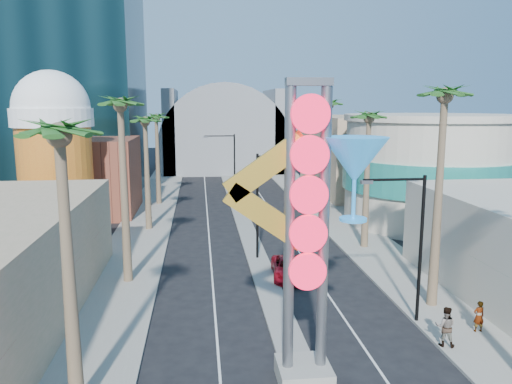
% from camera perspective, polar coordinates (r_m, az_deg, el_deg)
% --- Properties ---
extents(sidewalk_west, '(5.00, 100.00, 0.15)m').
position_cam_1_polar(sidewalk_west, '(52.52, -12.14, -2.84)').
color(sidewalk_west, gray).
rests_on(sidewalk_west, ground).
extents(sidewalk_east, '(5.00, 100.00, 0.15)m').
position_cam_1_polar(sidewalk_east, '(54.01, 8.36, -2.37)').
color(sidewalk_east, gray).
rests_on(sidewalk_east, ground).
extents(median, '(1.60, 84.00, 0.15)m').
position_cam_1_polar(median, '(55.34, -2.00, -1.97)').
color(median, gray).
rests_on(median, ground).
extents(brick_filler_west, '(10.00, 10.00, 8.00)m').
position_cam_1_polar(brick_filler_west, '(55.76, -18.65, 1.70)').
color(brick_filler_west, brown).
rests_on(brick_filler_west, ground).
extents(filler_east, '(10.00, 20.00, 10.00)m').
position_cam_1_polar(filler_east, '(67.40, 11.02, 4.25)').
color(filler_east, tan).
rests_on(filler_east, ground).
extents(beer_mug, '(7.00, 7.00, 14.50)m').
position_cam_1_polar(beer_mug, '(47.87, -22.07, 4.84)').
color(beer_mug, '#C14919').
rests_on(beer_mug, ground).
extents(turquoise_building, '(16.60, 16.60, 10.60)m').
position_cam_1_polar(turquoise_building, '(51.43, 19.15, 2.41)').
color(turquoise_building, '#BBB59E').
rests_on(turquoise_building, ground).
extents(canopy, '(22.00, 16.00, 22.00)m').
position_cam_1_polar(canopy, '(88.37, -3.75, 5.29)').
color(canopy, slate).
rests_on(canopy, ground).
extents(neon_sign, '(6.53, 2.60, 12.55)m').
position_cam_1_polar(neon_sign, '(20.04, 8.13, -2.35)').
color(neon_sign, gray).
rests_on(neon_sign, ground).
extents(streetlight_0, '(3.79, 0.25, 8.00)m').
position_cam_1_polar(streetlight_0, '(36.89, 1.00, -0.42)').
color(streetlight_0, black).
rests_on(streetlight_0, ground).
extents(streetlight_1, '(3.79, 0.25, 8.00)m').
position_cam_1_polar(streetlight_1, '(60.45, -2.99, 3.66)').
color(streetlight_1, black).
rests_on(streetlight_1, ground).
extents(streetlight_2, '(3.45, 0.25, 8.00)m').
position_cam_1_polar(streetlight_2, '(27.18, 17.48, -4.79)').
color(streetlight_2, black).
rests_on(streetlight_2, ground).
extents(palm_0, '(2.40, 2.40, 11.70)m').
position_cam_1_polar(palm_0, '(18.68, -21.47, 4.31)').
color(palm_0, brown).
rests_on(palm_0, ground).
extents(palm_1, '(2.40, 2.40, 12.70)m').
position_cam_1_polar(palm_1, '(32.34, -15.21, 8.37)').
color(palm_1, brown).
rests_on(palm_1, ground).
extents(palm_2, '(2.40, 2.40, 11.20)m').
position_cam_1_polar(palm_2, '(46.27, -12.54, 7.21)').
color(palm_2, brown).
rests_on(palm_2, ground).
extents(palm_3, '(2.40, 2.40, 11.20)m').
position_cam_1_polar(palm_3, '(58.21, -11.32, 7.78)').
color(palm_3, brown).
rests_on(palm_3, ground).
extents(palm_5, '(2.40, 2.40, 13.20)m').
position_cam_1_polar(palm_5, '(29.12, 20.69, 8.80)').
color(palm_5, brown).
rests_on(palm_5, ground).
extents(palm_6, '(2.40, 2.40, 11.70)m').
position_cam_1_polar(palm_6, '(40.22, 12.77, 7.45)').
color(palm_6, brown).
rests_on(palm_6, ground).
extents(palm_7, '(2.40, 2.40, 12.70)m').
position_cam_1_polar(palm_7, '(51.68, 8.41, 9.10)').
color(palm_7, brown).
rests_on(palm_7, ground).
extents(red_pickup, '(2.62, 4.98, 1.34)m').
position_cam_1_polar(red_pickup, '(34.02, 3.80, -8.68)').
color(red_pickup, '#9F0C1A').
rests_on(red_pickup, ground).
extents(pedestrian_a, '(0.61, 0.42, 1.63)m').
position_cam_1_polar(pedestrian_a, '(28.37, 24.11, -12.84)').
color(pedestrian_a, gray).
rests_on(pedestrian_a, sidewalk_east).
extents(pedestrian_b, '(1.16, 1.05, 1.95)m').
position_cam_1_polar(pedestrian_b, '(26.19, 20.83, -14.16)').
color(pedestrian_b, gray).
rests_on(pedestrian_b, sidewalk_east).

